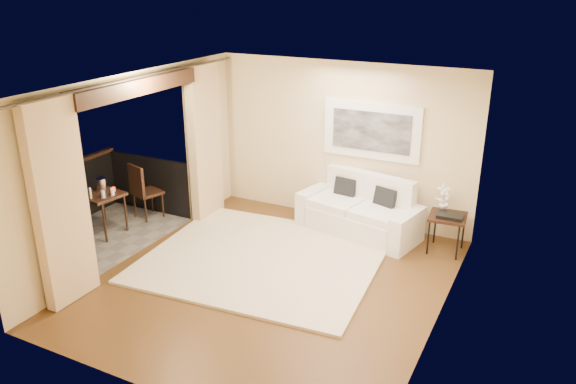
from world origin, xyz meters
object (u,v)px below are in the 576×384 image
Objects in this scene: bistro_table at (102,199)px; balcony_chair_far at (142,188)px; sofa at (361,213)px; side_table at (448,219)px; balcony_chair_near at (49,217)px; orchid at (444,198)px; ice_bucket at (101,184)px.

balcony_chair_far is at bearing 78.35° from bistro_table.
side_table is at bearing 8.35° from sofa.
side_table is 5.06m from balcony_chair_far.
side_table is 5.43m from bistro_table.
balcony_chair_near is at bearing -105.90° from bistro_table.
orchid reaches higher than balcony_chair_near.
bistro_table is (-4.99, -2.00, -0.20)m from orchid.
ice_bucket is at bearing -142.54° from sofa.
sofa is 3.02× the size of bistro_table.
orchid is at bearing 13.80° from sofa.
sofa is 4.81× the size of orchid.
bistro_table is (-3.70, -1.95, 0.28)m from sofa.
orchid reaches higher than bistro_table.
side_table is 1.35× the size of orchid.
orchid reaches higher than ice_bucket.
sofa is 4.25m from ice_bucket.
bistro_table is 0.71× the size of balcony_chair_far.
orchid reaches higher than side_table.
sofa is 1.38m from orchid.
side_table is 0.85× the size of bistro_table.
bistro_table is at bearing -49.44° from ice_bucket.
sofa is 3.74m from balcony_chair_far.
orchid is 0.44× the size of balcony_chair_far.
ice_bucket is (-0.12, 0.14, 0.18)m from bistro_table.
sofa is 3.57× the size of side_table.
balcony_chair_near reaches higher than side_table.
side_table is 5.50m from ice_bucket.
balcony_chair_near is at bearing 93.77° from balcony_chair_far.
balcony_chair_far is (-4.83, -1.23, -0.24)m from orchid.
balcony_chair_near is (-5.34, -2.72, 0.04)m from side_table.
ice_bucket is at bearing 64.76° from balcony_chair_near.
balcony_chair_far is at bearing -167.49° from side_table.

